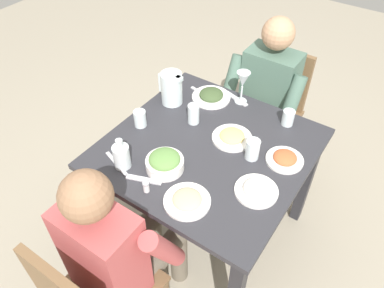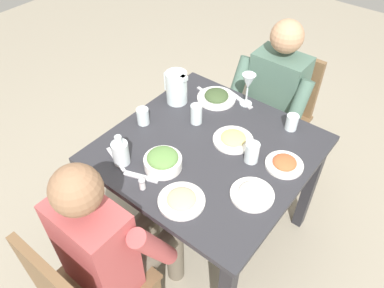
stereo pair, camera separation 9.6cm
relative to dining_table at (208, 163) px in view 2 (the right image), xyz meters
name	(u,v)px [view 2 (the right image)]	position (x,y,z in m)	size (l,w,h in m)	color
ground_plane	(205,231)	(0.00, 0.00, -0.64)	(8.00, 8.00, 0.00)	#9E937F
dining_table	(208,163)	(0.00, 0.00, 0.00)	(0.98, 0.98, 0.75)	#2D2D33
chair_near	(280,109)	(0.00, -0.83, -0.15)	(0.40, 0.40, 0.87)	brown
diner_near	(268,106)	(0.00, -0.63, 0.00)	(0.48, 0.53, 1.16)	#4C6B5B
diner_far	(114,241)	(0.04, 0.63, 0.00)	(0.48, 0.53, 1.16)	#B24C4C
water_pitcher	(177,87)	(0.37, -0.19, 0.21)	(0.16, 0.12, 0.19)	silver
salad_bowl	(163,161)	(0.09, 0.24, 0.16)	(0.18, 0.18, 0.09)	white
plate_rice_curry	(285,163)	(-0.36, -0.12, 0.13)	(0.18, 0.18, 0.05)	white
plate_dolmas	(216,97)	(0.20, -0.35, 0.13)	(0.22, 0.22, 0.05)	white
plate_yoghurt	(252,193)	(-0.34, 0.13, 0.13)	(0.20, 0.20, 0.05)	white
plate_fries	(233,139)	(-0.07, -0.11, 0.13)	(0.21, 0.21, 0.04)	white
plate_beans	(182,200)	(-0.11, 0.35, 0.13)	(0.21, 0.21, 0.04)	white
water_glass_by_pitcher	(252,152)	(-0.22, -0.05, 0.17)	(0.07, 0.07, 0.11)	silver
water_glass_far_left	(292,122)	(-0.26, -0.38, 0.16)	(0.06, 0.06, 0.09)	silver
water_glass_near_left	(196,114)	(0.17, -0.11, 0.17)	(0.06, 0.06, 0.11)	silver
water_glass_center	(143,116)	(0.39, 0.07, 0.16)	(0.07, 0.07, 0.09)	silver
wine_glass	(248,83)	(0.05, -0.42, 0.26)	(0.08, 0.08, 0.20)	silver
oil_carafe	(121,154)	(0.27, 0.34, 0.17)	(0.08, 0.08, 0.16)	silver
salt_shaker	(142,184)	(0.07, 0.40, 0.14)	(0.03, 0.03, 0.05)	white
fork_near	(141,177)	(0.12, 0.36, 0.12)	(0.17, 0.03, 0.01)	silver
knife_near	(208,94)	(0.27, -0.35, 0.12)	(0.18, 0.02, 0.01)	silver
fork_far	(241,101)	(0.08, -0.42, 0.12)	(0.17, 0.03, 0.01)	silver
knife_far	(116,159)	(0.30, 0.35, 0.12)	(0.18, 0.02, 0.01)	silver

